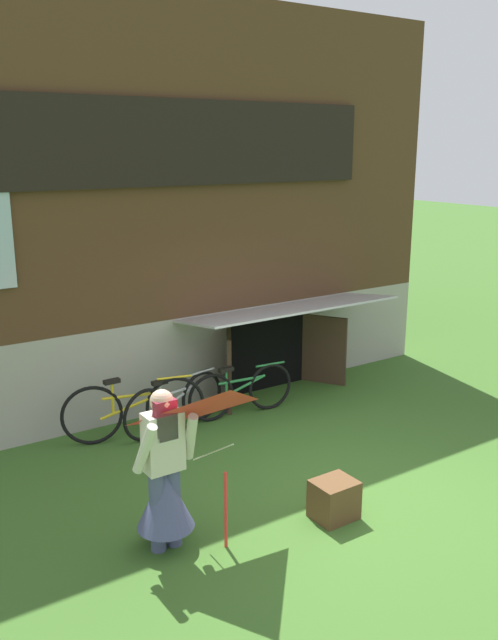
# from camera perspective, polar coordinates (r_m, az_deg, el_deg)

# --- Properties ---
(ground_plane) EXTENTS (60.00, 60.00, 0.00)m
(ground_plane) POSITION_cam_1_polar(r_m,az_deg,el_deg) (7.39, 7.76, -14.17)
(ground_plane) COLOR #386023
(log_house) EXTENTS (8.22, 5.90, 5.39)m
(log_house) POSITION_cam_1_polar(r_m,az_deg,el_deg) (11.11, -10.69, 10.00)
(log_house) COLOR #9E998E
(log_house) RESTS_ON ground_plane
(person) EXTENTS (0.60, 0.52, 1.52)m
(person) POSITION_cam_1_polar(r_m,az_deg,el_deg) (6.17, -7.15, -13.59)
(person) COLOR #474C75
(person) RESTS_ON ground_plane
(kite) EXTENTS (1.01, 1.13, 1.47)m
(kite) POSITION_cam_1_polar(r_m,az_deg,el_deg) (5.59, -1.55, -10.11)
(kite) COLOR red
(kite) RESTS_ON ground_plane
(bicycle_green) EXTENTS (1.54, 0.20, 0.71)m
(bicycle_green) POSITION_cam_1_polar(r_m,az_deg,el_deg) (9.07, -0.68, -6.02)
(bicycle_green) COLOR black
(bicycle_green) RESTS_ON ground_plane
(bicycle_silver) EXTENTS (1.56, 0.35, 0.72)m
(bicycle_silver) POSITION_cam_1_polar(r_m,az_deg,el_deg) (8.67, -6.33, -7.07)
(bicycle_silver) COLOR black
(bicycle_silver) RESTS_ON ground_plane
(bicycle_yellow) EXTENTS (1.72, 0.51, 0.81)m
(bicycle_yellow) POSITION_cam_1_polar(r_m,az_deg,el_deg) (8.47, -9.70, -7.45)
(bicycle_yellow) COLOR black
(bicycle_yellow) RESTS_ON ground_plane
(wooden_crate) EXTENTS (0.41, 0.35, 0.39)m
(wooden_crate) POSITION_cam_1_polar(r_m,az_deg,el_deg) (6.83, 7.22, -14.85)
(wooden_crate) COLOR brown
(wooden_crate) RESTS_ON ground_plane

